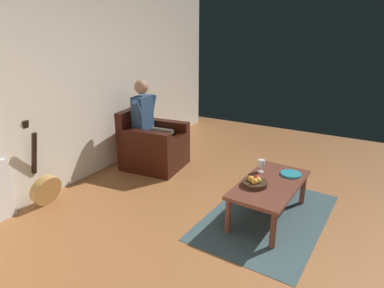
{
  "coord_description": "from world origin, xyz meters",
  "views": [
    {
      "loc": [
        2.99,
        0.62,
        2.02
      ],
      "look_at": [
        -0.4,
        -1.31,
        0.64
      ],
      "focal_mm": 30.97,
      "sensor_mm": 36.0,
      "label": 1
    }
  ],
  "objects_px": {
    "person_seated": "(150,122)",
    "fruit_bowl": "(255,182)",
    "wine_glass_near": "(261,164)",
    "decorative_dish": "(291,174)",
    "guitar": "(45,187)",
    "coffee_table": "(270,187)",
    "armchair": "(153,146)"
  },
  "relations": [
    {
      "from": "armchair",
      "to": "guitar",
      "type": "height_order",
      "value": "guitar"
    },
    {
      "from": "person_seated",
      "to": "wine_glass_near",
      "type": "distance_m",
      "value": 1.85
    },
    {
      "from": "guitar",
      "to": "person_seated",
      "type": "bearing_deg",
      "value": 165.56
    },
    {
      "from": "wine_glass_near",
      "to": "decorative_dish",
      "type": "bearing_deg",
      "value": 104.37
    },
    {
      "from": "fruit_bowl",
      "to": "decorative_dish",
      "type": "bearing_deg",
      "value": 149.98
    },
    {
      "from": "wine_glass_near",
      "to": "decorative_dish",
      "type": "relative_size",
      "value": 0.65
    },
    {
      "from": "fruit_bowl",
      "to": "wine_glass_near",
      "type": "bearing_deg",
      "value": -170.92
    },
    {
      "from": "coffee_table",
      "to": "guitar",
      "type": "xyz_separation_m",
      "value": [
        1.04,
        -2.4,
        -0.14
      ]
    },
    {
      "from": "guitar",
      "to": "wine_glass_near",
      "type": "height_order",
      "value": "guitar"
    },
    {
      "from": "person_seated",
      "to": "fruit_bowl",
      "type": "xyz_separation_m",
      "value": [
        0.7,
        1.88,
        -0.23
      ]
    },
    {
      "from": "person_seated",
      "to": "fruit_bowl",
      "type": "height_order",
      "value": "person_seated"
    },
    {
      "from": "fruit_bowl",
      "to": "decorative_dish",
      "type": "distance_m",
      "value": 0.53
    },
    {
      "from": "person_seated",
      "to": "decorative_dish",
      "type": "relative_size",
      "value": 5.63
    },
    {
      "from": "person_seated",
      "to": "wine_glass_near",
      "type": "relative_size",
      "value": 8.7
    },
    {
      "from": "person_seated",
      "to": "coffee_table",
      "type": "bearing_deg",
      "value": 68.66
    },
    {
      "from": "coffee_table",
      "to": "fruit_bowl",
      "type": "relative_size",
      "value": 4.3
    },
    {
      "from": "armchair",
      "to": "person_seated",
      "type": "height_order",
      "value": "person_seated"
    },
    {
      "from": "armchair",
      "to": "guitar",
      "type": "bearing_deg",
      "value": -21.44
    },
    {
      "from": "guitar",
      "to": "wine_glass_near",
      "type": "relative_size",
      "value": 6.84
    },
    {
      "from": "wine_glass_near",
      "to": "fruit_bowl",
      "type": "relative_size",
      "value": 0.56
    },
    {
      "from": "guitar",
      "to": "armchair",
      "type": "bearing_deg",
      "value": 164.74
    },
    {
      "from": "person_seated",
      "to": "coffee_table",
      "type": "xyz_separation_m",
      "value": [
        0.54,
        2.0,
        -0.33
      ]
    },
    {
      "from": "guitar",
      "to": "fruit_bowl",
      "type": "xyz_separation_m",
      "value": [
        -0.88,
        2.28,
        0.24
      ]
    },
    {
      "from": "wine_glass_near",
      "to": "person_seated",
      "type": "bearing_deg",
      "value": -99.91
    },
    {
      "from": "person_seated",
      "to": "guitar",
      "type": "xyz_separation_m",
      "value": [
        1.58,
        -0.41,
        -0.47
      ]
    },
    {
      "from": "fruit_bowl",
      "to": "decorative_dish",
      "type": "relative_size",
      "value": 1.15
    },
    {
      "from": "person_seated",
      "to": "decorative_dish",
      "type": "distance_m",
      "value": 2.17
    },
    {
      "from": "armchair",
      "to": "decorative_dish",
      "type": "height_order",
      "value": "armchair"
    },
    {
      "from": "armchair",
      "to": "wine_glass_near",
      "type": "xyz_separation_m",
      "value": [
        0.32,
        1.79,
        0.2
      ]
    },
    {
      "from": "decorative_dish",
      "to": "wine_glass_near",
      "type": "bearing_deg",
      "value": -75.63
    },
    {
      "from": "guitar",
      "to": "decorative_dish",
      "type": "distance_m",
      "value": 2.89
    },
    {
      "from": "coffee_table",
      "to": "wine_glass_near",
      "type": "bearing_deg",
      "value": -141.1
    }
  ]
}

